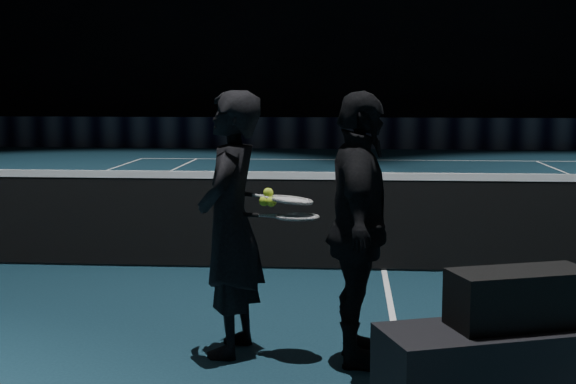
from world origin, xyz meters
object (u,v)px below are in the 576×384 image
object	(u,v)px
player_bench	(518,366)
racket_lower	(297,217)
player_a	(230,224)
player_b	(359,230)
racket_bag	(520,298)
racket_upper	(291,200)
tennis_balls	(268,199)

from	to	relation	value
player_bench	racket_lower	world-z (taller)	racket_lower
player_a	player_b	distance (m)	0.85
racket_bag	racket_lower	size ratio (longest dim) A/B	1.13
player_bench	racket_upper	world-z (taller)	racket_upper
racket_lower	tennis_balls	world-z (taller)	tennis_balls
racket_bag	racket_upper	size ratio (longest dim) A/B	1.13
player_bench	racket_upper	xyz separation A→B (m)	(-1.31, 0.75, 0.80)
racket_upper	tennis_balls	distance (m)	0.15
player_a	player_b	xyz separation A→B (m)	(0.84, -0.15, 0.00)
player_b	racket_upper	distance (m)	0.48
player_bench	player_a	bearing A→B (deg)	136.34
racket_lower	racket_upper	xyz separation A→B (m)	(-0.04, 0.05, 0.10)
racket_lower	racket_upper	size ratio (longest dim) A/B	1.00
player_a	player_b	world-z (taller)	same
player_bench	player_b	world-z (taller)	player_b
tennis_balls	racket_bag	bearing A→B (deg)	-27.09
player_b	racket_bag	bearing A→B (deg)	-127.32
tennis_balls	player_b	bearing A→B (deg)	-10.47
player_bench	racket_bag	bearing A→B (deg)	0.00
racket_bag	racket_lower	distance (m)	1.48
player_b	racket_lower	distance (m)	0.41
player_bench	racket_lower	size ratio (longest dim) A/B	2.26
racket_bag	player_a	size ratio (longest dim) A/B	0.44
player_bench	tennis_balls	world-z (taller)	tennis_balls
racket_bag	tennis_balls	xyz separation A→B (m)	(-1.46, 0.75, 0.43)
player_bench	tennis_balls	bearing A→B (deg)	133.91
player_b	racket_lower	xyz separation A→B (m)	(-0.39, 0.07, 0.07)
player_a	tennis_balls	world-z (taller)	player_a
racket_bag	player_a	world-z (taller)	player_a
player_bench	racket_bag	size ratio (longest dim) A/B	2.00
player_a	racket_lower	bearing A→B (deg)	87.85
racket_lower	racket_bag	bearing A→B (deg)	-19.18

